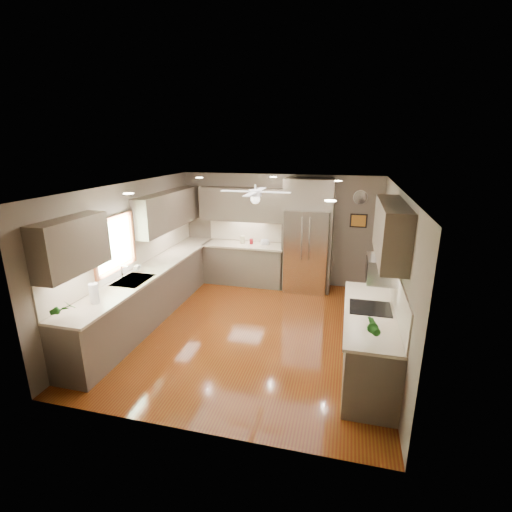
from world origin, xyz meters
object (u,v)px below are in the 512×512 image
at_px(paper_towel, 94,294).
at_px(canister_d, 251,241).
at_px(canister_c, 243,240).
at_px(stool, 360,297).
at_px(potted_plant_right, 373,327).
at_px(soap_bottle, 138,267).
at_px(refrigerator, 307,238).
at_px(bowl, 265,244).
at_px(potted_plant_left, 64,309).
at_px(microwave, 382,269).

bearing_deg(paper_towel, canister_d, 69.97).
height_order(canister_c, stool, canister_c).
height_order(potted_plant_right, paper_towel, paper_towel).
bearing_deg(soap_bottle, canister_c, 61.43).
bearing_deg(refrigerator, soap_bottle, -140.62).
distance_m(soap_bottle, bowl, 2.95).
distance_m(potted_plant_left, stool, 5.19).
distance_m(potted_plant_right, microwave, 1.09).
bearing_deg(microwave, refrigerator, 116.09).
bearing_deg(bowl, canister_c, 179.92).
height_order(stool, paper_towel, paper_towel).
bearing_deg(microwave, canister_c, 135.33).
height_order(canister_c, potted_plant_right, potted_plant_right).
bearing_deg(stool, bowl, 157.81).
distance_m(canister_d, bowl, 0.32).
distance_m(canister_c, canister_d, 0.21).
bearing_deg(potted_plant_left, refrigerator, 57.61).
xyz_separation_m(microwave, stool, (-0.16, 1.91, -1.24)).
relative_size(soap_bottle, bowl, 0.80).
distance_m(soap_bottle, microwave, 4.14).
bearing_deg(canister_c, potted_plant_left, -105.37).
xyz_separation_m(bowl, refrigerator, (0.96, -0.07, 0.22)).
relative_size(potted_plant_right, bowl, 1.42).
distance_m(canister_d, refrigerator, 1.30).
bearing_deg(refrigerator, stool, -34.34).
xyz_separation_m(soap_bottle, potted_plant_right, (3.96, -1.45, 0.07)).
relative_size(potted_plant_left, stool, 0.70).
height_order(microwave, paper_towel, microwave).
height_order(potted_plant_right, bowl, potted_plant_right).
height_order(canister_c, microwave, microwave).
height_order(potted_plant_left, potted_plant_right, potted_plant_left).
relative_size(microwave, paper_towel, 1.64).
height_order(soap_bottle, stool, soap_bottle).
relative_size(potted_plant_right, refrigerator, 0.13).
bearing_deg(refrigerator, bowl, 175.67).
xyz_separation_m(potted_plant_left, potted_plant_right, (3.86, 0.48, -0.01)).
xyz_separation_m(canister_d, stool, (2.44, -0.88, -0.76)).
bearing_deg(canister_d, refrigerator, -3.68).
distance_m(canister_c, soap_bottle, 2.67).
bearing_deg(canister_c, canister_d, 2.43).
relative_size(canister_c, bowl, 0.82).
height_order(canister_d, refrigerator, refrigerator).
xyz_separation_m(canister_d, refrigerator, (1.28, -0.08, 0.19)).
bearing_deg(bowl, microwave, -50.53).
bearing_deg(microwave, potted_plant_left, -159.52).
bearing_deg(canister_c, refrigerator, -2.84).
height_order(soap_bottle, potted_plant_left, potted_plant_left).
bearing_deg(canister_d, potted_plant_left, -107.87).
distance_m(potted_plant_right, paper_towel, 3.83).
distance_m(canister_d, soap_bottle, 2.78).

